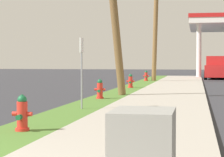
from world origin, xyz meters
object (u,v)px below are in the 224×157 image
(fire_hydrant_nearest, at_px, (22,115))
(fire_hydrant_fourth, at_px, (146,76))
(utility_pole_background, at_px, (156,12))
(street_sign_post, at_px, (82,58))
(truck_red_at_far_bay, at_px, (219,68))
(fire_hydrant_second, at_px, (100,90))
(truck_navy_at_forecourt, at_px, (222,68))
(fire_hydrant_third, at_px, (131,82))

(fire_hydrant_nearest, height_order, fire_hydrant_fourth, same)
(utility_pole_background, bearing_deg, fire_hydrant_nearest, -91.32)
(fire_hydrant_fourth, distance_m, street_sign_post, 19.73)
(truck_red_at_far_bay, bearing_deg, utility_pole_background, -122.25)
(utility_pole_background, distance_m, truck_red_at_far_bay, 9.86)
(fire_hydrant_second, xyz_separation_m, utility_pole_background, (0.69, 15.91, 4.64))
(truck_red_at_far_bay, bearing_deg, fire_hydrant_nearest, -99.55)
(truck_navy_at_forecourt, bearing_deg, truck_red_at_far_bay, -96.84)
(fire_hydrant_third, bearing_deg, street_sign_post, -89.44)
(fire_hydrant_nearest, bearing_deg, truck_navy_at_forecourt, 80.75)
(fire_hydrant_second, height_order, fire_hydrant_fourth, same)
(fire_hydrant_nearest, xyz_separation_m, utility_pole_background, (0.56, 24.08, 4.64))
(truck_navy_at_forecourt, bearing_deg, fire_hydrant_third, -105.98)
(fire_hydrant_nearest, xyz_separation_m, truck_red_at_far_bay, (5.32, 31.64, 0.47))
(fire_hydrant_third, bearing_deg, fire_hydrant_nearest, -90.00)
(fire_hydrant_fourth, distance_m, truck_navy_at_forecourt, 12.89)
(fire_hydrant_fourth, bearing_deg, fire_hydrant_second, -89.96)
(fire_hydrant_fourth, bearing_deg, truck_navy_at_forecourt, 62.53)
(street_sign_post, xyz_separation_m, truck_navy_at_forecourt, (5.69, 31.13, -0.72))
(fire_hydrant_fourth, relative_size, street_sign_post, 0.35)
(fire_hydrant_second, distance_m, street_sign_post, 3.89)
(truck_navy_at_forecourt, relative_size, truck_red_at_far_bay, 0.98)
(street_sign_post, bearing_deg, fire_hydrant_fourth, 90.73)
(fire_hydrant_second, bearing_deg, truck_red_at_far_bay, 76.91)
(utility_pole_background, xyz_separation_m, truck_red_at_far_bay, (4.77, 7.56, -4.17))
(fire_hydrant_third, relative_size, street_sign_post, 0.35)
(fire_hydrant_nearest, height_order, utility_pole_background, utility_pole_background)
(fire_hydrant_nearest, bearing_deg, fire_hydrant_third, 90.00)
(utility_pole_background, relative_size, truck_navy_at_forecourt, 1.79)
(fire_hydrant_third, xyz_separation_m, fire_hydrant_fourth, (-0.15, 8.81, 0.00))
(utility_pole_background, relative_size, truck_red_at_far_bay, 1.75)
(fire_hydrant_third, bearing_deg, utility_pole_background, 86.36)
(fire_hydrant_nearest, relative_size, street_sign_post, 0.35)
(fire_hydrant_second, bearing_deg, street_sign_post, -86.28)
(fire_hydrant_nearest, relative_size, fire_hydrant_third, 1.00)
(fire_hydrant_fourth, bearing_deg, fire_hydrant_third, -89.05)
(fire_hydrant_third, xyz_separation_m, truck_red_at_far_bay, (5.32, 16.29, 0.47))
(street_sign_post, bearing_deg, utility_pole_background, 88.69)
(fire_hydrant_fourth, distance_m, utility_pole_background, 4.69)
(fire_hydrant_third, distance_m, truck_red_at_far_bay, 17.14)
(truck_red_at_far_bay, bearing_deg, fire_hydrant_second, -103.09)
(truck_navy_at_forecourt, distance_m, truck_red_at_far_bay, 3.99)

